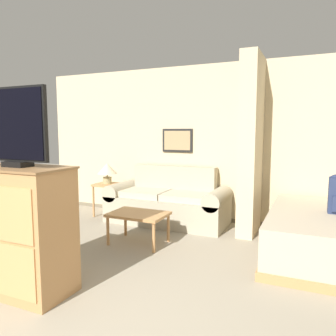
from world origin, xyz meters
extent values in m
cube|color=#CCB78E|center=(0.00, 3.94, 1.30)|extent=(6.93, 0.12, 2.60)
cube|color=#70644E|center=(0.00, 3.87, 0.03)|extent=(6.93, 0.02, 0.06)
cube|color=black|center=(-0.80, 3.86, 1.35)|extent=(0.55, 0.02, 0.40)
cube|color=#9E845B|center=(-0.80, 3.85, 1.35)|extent=(0.48, 0.01, 0.33)
cube|color=#CCB78E|center=(0.53, 3.48, 1.30)|extent=(0.24, 0.80, 2.60)
cube|color=tan|center=(-0.80, 3.42, 0.22)|extent=(1.47, 0.84, 0.43)
cube|color=tan|center=(-0.80, 3.74, 0.67)|extent=(1.47, 0.20, 0.48)
cube|color=tan|center=(-1.66, 3.42, 0.22)|extent=(0.25, 0.84, 0.43)
cylinder|color=tan|center=(-1.66, 3.42, 0.49)|extent=(0.28, 0.84, 0.28)
cube|color=tan|center=(0.06, 3.42, 0.22)|extent=(0.25, 0.84, 0.43)
cylinder|color=tan|center=(0.06, 3.42, 0.49)|extent=(0.28, 0.84, 0.28)
cube|color=#BAAF94|center=(-1.16, 3.37, 0.48)|extent=(0.71, 0.60, 0.10)
cube|color=#BAAF94|center=(-0.43, 3.37, 0.48)|extent=(0.71, 0.60, 0.10)
cube|color=#B27F4C|center=(-0.74, 2.35, 0.40)|extent=(0.76, 0.52, 0.04)
cylinder|color=#B27F4C|center=(-1.08, 2.13, 0.19)|extent=(0.04, 0.04, 0.38)
cylinder|color=#B27F4C|center=(-0.40, 2.13, 0.19)|extent=(0.04, 0.04, 0.38)
cylinder|color=#B27F4C|center=(-1.08, 2.57, 0.19)|extent=(0.04, 0.04, 0.38)
cylinder|color=#B27F4C|center=(-0.40, 2.57, 0.19)|extent=(0.04, 0.04, 0.38)
cube|color=#B27F4C|center=(-1.95, 3.40, 0.56)|extent=(0.42, 0.42, 0.04)
cylinder|color=#B27F4C|center=(-2.13, 3.23, 0.27)|extent=(0.04, 0.04, 0.54)
cylinder|color=#B27F4C|center=(-1.77, 3.23, 0.27)|extent=(0.04, 0.04, 0.54)
cylinder|color=#B27F4C|center=(-2.13, 3.58, 0.27)|extent=(0.04, 0.04, 0.54)
cylinder|color=#B27F4C|center=(-1.77, 3.58, 0.27)|extent=(0.04, 0.04, 0.54)
cylinder|color=tan|center=(-1.95, 3.40, 0.64)|extent=(0.15, 0.15, 0.12)
cylinder|color=tan|center=(-1.95, 3.40, 0.73)|extent=(0.02, 0.02, 0.06)
cone|color=beige|center=(-1.95, 3.40, 0.85)|extent=(0.36, 0.36, 0.19)
cube|color=#B27F4C|center=(-1.10, 0.75, 0.58)|extent=(0.95, 0.50, 1.17)
cube|color=brown|center=(-1.10, 0.75, 1.18)|extent=(0.97, 0.53, 0.02)
cube|color=black|center=(-1.10, 0.75, 1.21)|extent=(0.24, 0.16, 0.05)
cube|color=black|center=(-1.10, 0.75, 1.57)|extent=(0.72, 0.04, 0.67)
cube|color=black|center=(-1.10, 0.73, 1.57)|extent=(0.68, 0.01, 0.63)
camera|label=1|loc=(1.36, -1.40, 1.52)|focal=35.00mm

